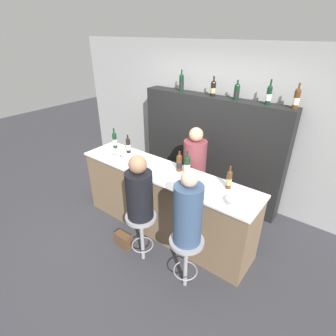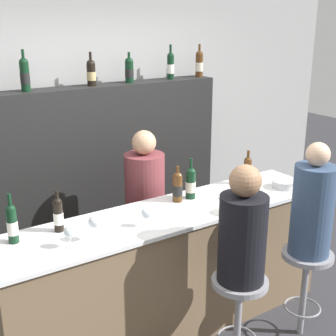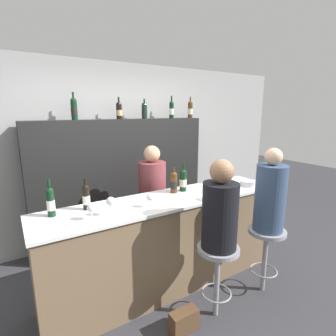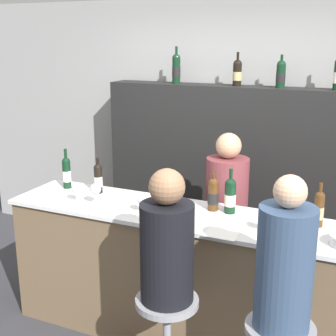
{
  "view_description": "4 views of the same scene",
  "coord_description": "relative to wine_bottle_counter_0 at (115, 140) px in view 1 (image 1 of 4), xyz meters",
  "views": [
    {
      "loc": [
        1.97,
        -2.17,
        2.74
      ],
      "look_at": [
        0.14,
        0.19,
        1.15
      ],
      "focal_mm": 28.0,
      "sensor_mm": 36.0,
      "label": 1
    },
    {
      "loc": [
        -1.8,
        -2.39,
        2.4
      ],
      "look_at": [
        -0.06,
        0.24,
        1.38
      ],
      "focal_mm": 50.0,
      "sensor_mm": 36.0,
      "label": 2
    },
    {
      "loc": [
        -1.39,
        -1.95,
        1.93
      ],
      "look_at": [
        -0.04,
        0.24,
        1.36
      ],
      "focal_mm": 28.0,
      "sensor_mm": 36.0,
      "label": 3
    },
    {
      "loc": [
        1.17,
        -2.62,
        2.23
      ],
      "look_at": [
        -0.16,
        0.33,
        1.32
      ],
      "focal_mm": 50.0,
      "sensor_mm": 36.0,
      "label": 4
    }
  ],
  "objects": [
    {
      "name": "ground_plane",
      "position": [
        1.13,
        -0.43,
        -1.15
      ],
      "size": [
        16.0,
        16.0,
        0.0
      ],
      "primitive_type": "plane",
      "color": "#333338"
    },
    {
      "name": "wall_back",
      "position": [
        1.13,
        1.35,
        0.15
      ],
      "size": [
        6.4,
        0.05,
        2.6
      ],
      "color": "#9E9E9E",
      "rests_on": "ground_plane"
    },
    {
      "name": "bar_counter",
      "position": [
        1.13,
        -0.14,
        -0.64
      ],
      "size": [
        2.72,
        0.61,
        1.02
      ],
      "color": "brown",
      "rests_on": "ground_plane"
    },
    {
      "name": "back_bar_cabinet",
      "position": [
        1.13,
        1.13,
        -0.25
      ],
      "size": [
        2.55,
        0.28,
        1.8
      ],
      "color": "black",
      "rests_on": "ground_plane"
    },
    {
      "name": "wine_bottle_counter_0",
      "position": [
        0.0,
        0.0,
        0.0
      ],
      "size": [
        0.07,
        0.07,
        0.33
      ],
      "color": "black",
      "rests_on": "bar_counter"
    },
    {
      "name": "wine_bottle_counter_1",
      "position": [
        0.31,
        -0.0,
        -0.01
      ],
      "size": [
        0.07,
        0.07,
        0.29
      ],
      "color": "black",
      "rests_on": "bar_counter"
    },
    {
      "name": "wine_bottle_counter_2",
      "position": [
        1.28,
        -0.0,
        -0.01
      ],
      "size": [
        0.08,
        0.08,
        0.29
      ],
      "color": "#4C2D14",
      "rests_on": "bar_counter"
    },
    {
      "name": "wine_bottle_counter_3",
      "position": [
        1.41,
        0.0,
        -0.0
      ],
      "size": [
        0.08,
        0.08,
        0.33
      ],
      "color": "black",
      "rests_on": "bar_counter"
    },
    {
      "name": "wine_bottle_counter_4",
      "position": [
        2.02,
        -0.0,
        -0.01
      ],
      "size": [
        0.07,
        0.07,
        0.3
      ],
      "color": "#4C2D14",
      "rests_on": "bar_counter"
    },
    {
      "name": "wine_bottle_backbar_0",
      "position": [
        0.5,
        1.13,
        0.8
      ],
      "size": [
        0.08,
        0.08,
        0.35
      ],
      "color": "black",
      "rests_on": "back_bar_cabinet"
    },
    {
      "name": "wine_bottle_backbar_1",
      "position": [
        1.1,
        1.13,
        0.77
      ],
      "size": [
        0.08,
        0.08,
        0.3
      ],
      "color": "black",
      "rests_on": "back_bar_cabinet"
    },
    {
      "name": "wine_bottle_backbar_2",
      "position": [
        1.5,
        1.13,
        0.77
      ],
      "size": [
        0.08,
        0.08,
        0.28
      ],
      "color": "black",
      "rests_on": "back_bar_cabinet"
    },
    {
      "name": "wine_bottle_backbar_3",
      "position": [
        1.97,
        1.13,
        0.79
      ],
      "size": [
        0.07,
        0.07,
        0.34
      ],
      "color": "black",
      "rests_on": "back_bar_cabinet"
    },
    {
      "name": "wine_bottle_backbar_4",
      "position": [
        2.32,
        1.13,
        0.79
      ],
      "size": [
        0.08,
        0.08,
        0.33
      ],
      "color": "#4C2D14",
      "rests_on": "back_bar_cabinet"
    },
    {
      "name": "wine_glass_0",
      "position": [
        0.28,
        -0.26,
        -0.03
      ],
      "size": [
        0.08,
        0.08,
        0.14
      ],
      "color": "silver",
      "rests_on": "bar_counter"
    },
    {
      "name": "wine_glass_1",
      "position": [
        0.45,
        -0.26,
        -0.01
      ],
      "size": [
        0.08,
        0.08,
        0.17
      ],
      "color": "silver",
      "rests_on": "bar_counter"
    },
    {
      "name": "wine_glass_2",
      "position": [
        0.84,
        -0.26,
        -0.04
      ],
      "size": [
        0.07,
        0.07,
        0.14
      ],
      "color": "silver",
      "rests_on": "bar_counter"
    },
    {
      "name": "wine_glass_3",
      "position": [
        1.75,
        -0.26,
        -0.02
      ],
      "size": [
        0.08,
        0.08,
        0.16
      ],
      "color": "silver",
      "rests_on": "bar_counter"
    },
    {
      "name": "metal_bowl",
      "position": [
        2.21,
        -0.25,
        -0.1
      ],
      "size": [
        0.2,
        0.2,
        0.06
      ],
      "color": "#B7B7BC",
      "rests_on": "bar_counter"
    },
    {
      "name": "tasting_menu",
      "position": [
        1.48,
        -0.32,
        -0.13
      ],
      "size": [
        0.21,
        0.3,
        0.0
      ],
      "color": "white",
      "rests_on": "bar_counter"
    },
    {
      "name": "bar_stool_left",
      "position": [
        1.26,
        -0.78,
        -0.59
      ],
      "size": [
        0.39,
        0.39,
        0.71
      ],
      "color": "gray",
      "rests_on": "ground_plane"
    },
    {
      "name": "guest_seated_left",
      "position": [
        1.26,
        -0.78,
        -0.08
      ],
      "size": [
        0.32,
        0.32,
        0.81
      ],
      "color": "black",
      "rests_on": "bar_stool_left"
    },
    {
      "name": "bar_stool_right",
      "position": [
        1.94,
        -0.78,
        -0.59
      ],
      "size": [
        0.39,
        0.39,
        0.71
      ],
      "color": "gray",
      "rests_on": "ground_plane"
    },
    {
      "name": "guest_seated_right",
      "position": [
        1.94,
        -0.78,
        -0.06
      ],
      "size": [
        0.3,
        0.3,
        0.86
      ],
      "color": "#334766",
      "rests_on": "bar_stool_right"
    },
    {
      "name": "bartender",
      "position": [
        1.25,
        0.45,
        -0.46
      ],
      "size": [
        0.35,
        0.35,
        1.5
      ],
      "color": "brown",
      "rests_on": "ground_plane"
    },
    {
      "name": "handbag",
      "position": [
        0.89,
        -0.78,
        -1.05
      ],
      "size": [
        0.26,
        0.12,
        0.2
      ],
      "color": "#513823",
      "rests_on": "ground_plane"
    }
  ]
}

